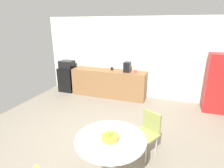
# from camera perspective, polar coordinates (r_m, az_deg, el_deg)

# --- Properties ---
(ground_plane) EXTENTS (6.00, 6.00, 0.00)m
(ground_plane) POSITION_cam_1_polar(r_m,az_deg,el_deg) (3.98, -5.40, -18.32)
(ground_plane) COLOR gray
(wall_back) EXTENTS (6.00, 0.10, 2.60)m
(wall_back) POSITION_cam_1_polar(r_m,az_deg,el_deg) (6.14, 5.94, 8.16)
(wall_back) COLOR silver
(wall_back) RESTS_ON ground_plane
(counter_block) EXTENTS (2.51, 0.60, 0.90)m
(counter_block) POSITION_cam_1_polar(r_m,az_deg,el_deg) (6.21, -1.00, 0.27)
(counter_block) COLOR brown
(counter_block) RESTS_ON ground_plane
(mini_fridge) EXTENTS (0.54, 0.54, 0.86)m
(mini_fridge) POSITION_cam_1_polar(r_m,az_deg,el_deg) (6.91, -13.60, 1.45)
(mini_fridge) COLOR black
(mini_fridge) RESTS_ON ground_plane
(microwave) EXTENTS (0.48, 0.38, 0.26)m
(microwave) POSITION_cam_1_polar(r_m,az_deg,el_deg) (6.77, -13.95, 5.99)
(microwave) COLOR black
(microwave) RESTS_ON mini_fridge
(locker_cabinet) EXTENTS (0.60, 0.50, 1.63)m
(locker_cabinet) POSITION_cam_1_polar(r_m,az_deg,el_deg) (5.77, 30.04, 0.17)
(locker_cabinet) COLOR #B21E1E
(locker_cabinet) RESTS_ON ground_plane
(round_table) EXTENTS (1.06, 1.06, 0.76)m
(round_table) POSITION_cam_1_polar(r_m,az_deg,el_deg) (2.90, -0.47, -18.99)
(round_table) COLOR silver
(round_table) RESTS_ON ground_plane
(chair_olive) EXTENTS (0.57, 0.57, 0.83)m
(chair_olive) POSITION_cam_1_polar(r_m,az_deg,el_deg) (3.55, 11.31, -13.49)
(chair_olive) COLOR silver
(chair_olive) RESTS_ON ground_plane
(fruit_bowl) EXTENTS (0.26, 0.26, 0.11)m
(fruit_bowl) POSITION_cam_1_polar(r_m,az_deg,el_deg) (2.77, -0.63, -16.27)
(fruit_bowl) COLOR gold
(fruit_bowl) RESTS_ON round_table
(mug_white) EXTENTS (0.13, 0.08, 0.09)m
(mug_white) POSITION_cam_1_polar(r_m,az_deg,el_deg) (6.11, -0.03, 4.83)
(mug_white) COLOR black
(mug_white) RESTS_ON counter_block
(mug_green) EXTENTS (0.13, 0.08, 0.09)m
(mug_green) POSITION_cam_1_polar(r_m,az_deg,el_deg) (5.80, 7.36, 3.96)
(mug_green) COLOR #D84C4C
(mug_green) RESTS_ON counter_block
(coffee_maker) EXTENTS (0.20, 0.24, 0.32)m
(coffee_maker) POSITION_cam_1_polar(r_m,az_deg,el_deg) (5.86, 4.76, 5.32)
(coffee_maker) COLOR black
(coffee_maker) RESTS_ON counter_block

